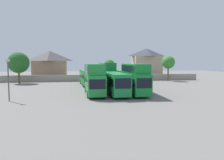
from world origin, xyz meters
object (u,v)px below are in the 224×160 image
at_px(house_terrace_left, 50,65).
at_px(tree_left_of_lot, 168,62).
at_px(bus_4, 87,77).
at_px(house_terrace_centre, 146,63).
at_px(tree_right_of_lot, 109,65).
at_px(lamp_post_lot_edge, 8,77).
at_px(bus_1, 94,77).
at_px(bus_2, 115,82).
at_px(bus_6, 122,77).
at_px(tree_behind_wall, 19,63).
at_px(bus_3, 134,77).
at_px(bus_5, 107,73).

relative_size(house_terrace_left, tree_left_of_lot, 1.39).
bearing_deg(bus_4, house_terrace_centre, 127.48).
xyz_separation_m(tree_right_of_lot, lamp_post_lot_edge, (-17.74, -30.36, -1.02)).
relative_size(bus_1, bus_2, 0.97).
height_order(house_terrace_left, lamp_post_lot_edge, house_terrace_left).
bearing_deg(bus_1, bus_6, 149.72).
bearing_deg(bus_2, lamp_post_lot_edge, -79.14).
bearing_deg(bus_1, tree_left_of_lot, 133.05).
distance_m(bus_4, tree_behind_wall, 17.92).
relative_size(house_terrace_left, tree_behind_wall, 1.27).
distance_m(bus_3, bus_6, 13.35).
bearing_deg(bus_5, bus_2, -3.47).
height_order(house_terrace_centre, lamp_post_lot_edge, house_terrace_centre).
relative_size(tree_right_of_lot, lamp_post_lot_edge, 1.07).
height_order(bus_3, bus_4, bus_3).
bearing_deg(bus_2, house_terrace_left, -158.60).
distance_m(bus_1, house_terrace_left, 32.83).
relative_size(bus_5, house_terrace_centre, 1.23).
bearing_deg(house_terrace_left, bus_5, -49.59).
distance_m(bus_6, house_terrace_centre, 21.58).
bearing_deg(house_terrace_left, bus_2, -65.69).
xyz_separation_m(bus_5, lamp_post_lot_edge, (-15.42, -17.88, 0.37)).
relative_size(bus_2, tree_right_of_lot, 1.80).
relative_size(bus_2, bus_4, 0.93).
bearing_deg(lamp_post_lot_edge, tree_right_of_lot, 59.70).
distance_m(house_terrace_centre, lamp_post_lot_edge, 46.99).
distance_m(bus_1, tree_right_of_lot, 26.84).
bearing_deg(tree_behind_wall, bus_3, -40.80).
distance_m(bus_4, house_terrace_centre, 26.33).
bearing_deg(tree_right_of_lot, lamp_post_lot_edge, -120.30).
xyz_separation_m(bus_2, tree_right_of_lot, (2.80, 26.69, 2.24)).
bearing_deg(bus_2, bus_6, 160.95).
xyz_separation_m(house_terrace_left, tree_left_of_lot, (32.83, -9.32, 0.79)).
relative_size(bus_3, house_terrace_left, 1.21).
bearing_deg(bus_3, house_terrace_left, -148.81).
height_order(bus_6, tree_left_of_lot, tree_left_of_lot).
bearing_deg(lamp_post_lot_edge, tree_behind_wall, 102.14).
height_order(house_terrace_centre, tree_left_of_lot, house_terrace_centre).
relative_size(bus_2, tree_behind_wall, 1.41).
height_order(bus_1, tree_left_of_lot, tree_left_of_lot).
bearing_deg(tree_behind_wall, house_terrace_centre, 16.93).
bearing_deg(house_terrace_left, bus_3, -60.16).
height_order(bus_6, house_terrace_centre, house_terrace_centre).
height_order(bus_5, tree_behind_wall, tree_behind_wall).
height_order(house_terrace_left, tree_behind_wall, house_terrace_left).
bearing_deg(bus_4, bus_6, 81.64).
bearing_deg(lamp_post_lot_edge, bus_6, 42.98).
height_order(bus_5, bus_6, bus_5).
relative_size(bus_4, tree_right_of_lot, 1.95).
bearing_deg(bus_3, tree_behind_wall, -129.45).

